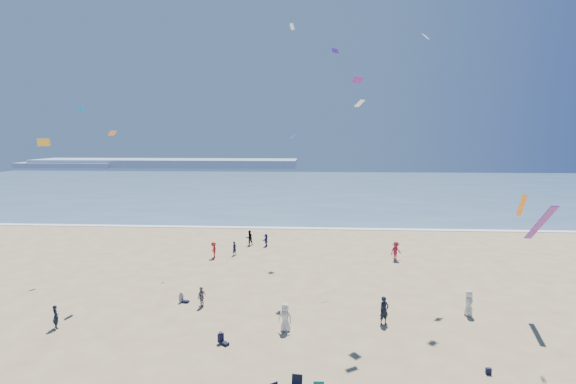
{
  "coord_description": "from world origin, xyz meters",
  "views": [
    {
      "loc": [
        3.55,
        -15.99,
        12.62
      ],
      "look_at": [
        2.0,
        8.0,
        9.66
      ],
      "focal_mm": 28.0,
      "sensor_mm": 36.0,
      "label": 1
    }
  ],
  "objects": [
    {
      "name": "headland_near",
      "position": [
        -100.0,
        165.0,
        1.0
      ],
      "size": [
        40.0,
        14.0,
        2.0
      ],
      "primitive_type": "cube",
      "color": "#7A8EA8",
      "rests_on": "ground"
    },
    {
      "name": "headland_far",
      "position": [
        -60.0,
        170.0,
        1.6
      ],
      "size": [
        110.0,
        20.0,
        3.2
      ],
      "primitive_type": "cube",
      "color": "#7A8EA8",
      "rests_on": "ground"
    },
    {
      "name": "navy_bag",
      "position": [
        12.8,
        7.28,
        0.17
      ],
      "size": [
        0.28,
        0.18,
        0.34
      ],
      "primitive_type": "cube",
      "color": "black",
      "rests_on": "ground"
    },
    {
      "name": "standing_flyers",
      "position": [
        4.71,
        16.49,
        0.88
      ],
      "size": [
        37.04,
        39.22,
        1.92
      ],
      "color": "silver",
      "rests_on": "ground"
    },
    {
      "name": "kites_aloft",
      "position": [
        10.57,
        13.87,
        14.69
      ],
      "size": [
        44.82,
        37.97,
        26.92
      ],
      "color": "white",
      "rests_on": "ground"
    },
    {
      "name": "ocean",
      "position": [
        0.0,
        95.0,
        0.03
      ],
      "size": [
        220.0,
        100.0,
        0.06
      ],
      "primitive_type": "cube",
      "color": "#476B84",
      "rests_on": "ground"
    },
    {
      "name": "surf_line",
      "position": [
        0.0,
        45.0,
        0.04
      ],
      "size": [
        220.0,
        1.2,
        0.08
      ],
      "primitive_type": "cube",
      "color": "white",
      "rests_on": "ground"
    }
  ]
}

